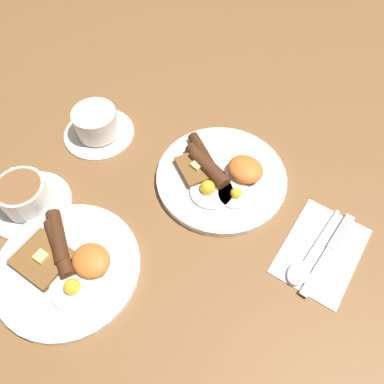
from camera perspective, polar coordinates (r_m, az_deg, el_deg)
name	(u,v)px	position (r m, az deg, el deg)	size (l,w,h in m)	color
ground_plane	(221,180)	(0.75, 4.44, 1.86)	(3.00, 3.00, 0.00)	brown
breakfast_plate_near	(220,175)	(0.74, 4.33, 2.54)	(0.26, 0.26, 0.05)	silver
breakfast_plate_far	(67,265)	(0.68, -18.44, -10.48)	(0.25, 0.25, 0.05)	silver
teacup_near	(97,125)	(0.83, -14.31, 9.92)	(0.15, 0.15, 0.06)	silver
teacup_far	(26,197)	(0.76, -24.02, -0.68)	(0.16, 0.16, 0.07)	silver
napkin	(321,250)	(0.71, 19.12, -8.42)	(0.12, 0.18, 0.01)	white
knife	(331,249)	(0.71, 20.44, -8.08)	(0.02, 0.19, 0.01)	silver
spoon	(304,265)	(0.68, 16.66, -10.57)	(0.04, 0.18, 0.01)	silver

